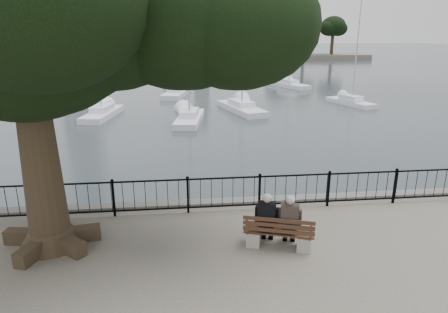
{
  "coord_description": "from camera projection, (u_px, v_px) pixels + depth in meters",
  "views": [
    {
      "loc": [
        -1.12,
        -7.69,
        4.81
      ],
      "look_at": [
        0.0,
        2.5,
        1.6
      ],
      "focal_mm": 32.0,
      "sensor_mm": 36.0,
      "label": 1
    }
  ],
  "objects": [
    {
      "name": "harbor",
      "position": [
        222.0,
        219.0,
        11.84
      ],
      "size": [
        260.0,
        260.0,
        1.2
      ],
      "color": "#51504D",
      "rests_on": "ground"
    },
    {
      "name": "railing",
      "position": [
        224.0,
        192.0,
        11.05
      ],
      "size": [
        22.06,
        0.06,
        1.0
      ],
      "color": "black",
      "rests_on": "ground"
    },
    {
      "name": "bench",
      "position": [
        279.0,
        236.0,
        9.22
      ],
      "size": [
        1.68,
        0.95,
        0.85
      ],
      "color": "gray",
      "rests_on": "ground"
    },
    {
      "name": "person_left",
      "position": [
        267.0,
        221.0,
        9.26
      ],
      "size": [
        0.53,
        0.73,
        1.35
      ],
      "color": "black",
      "rests_on": "ground"
    },
    {
      "name": "person_right",
      "position": [
        289.0,
        223.0,
        9.16
      ],
      "size": [
        0.53,
        0.73,
        1.35
      ],
      "color": "#28231F",
      "rests_on": "ground"
    },
    {
      "name": "tree",
      "position": [
        59.0,
        6.0,
        8.06
      ],
      "size": [
        9.89,
        6.91,
        8.08
      ],
      "color": "black",
      "rests_on": "ground"
    },
    {
      "name": "lion_monument",
      "position": [
        201.0,
        60.0,
        56.12
      ],
      "size": [
        5.53,
        5.53,
        8.28
      ],
      "color": "#51504D",
      "rests_on": "ground"
    },
    {
      "name": "sailboat_a",
      "position": [
        102.0,
        113.0,
        28.46
      ],
      "size": [
        2.38,
        5.64,
        9.4
      ],
      "color": "white",
      "rests_on": "ground"
    },
    {
      "name": "sailboat_b",
      "position": [
        189.0,
        117.0,
        26.84
      ],
      "size": [
        2.29,
        5.56,
        11.31
      ],
      "color": "white",
      "rests_on": "ground"
    },
    {
      "name": "sailboat_c",
      "position": [
        241.0,
        107.0,
        30.38
      ],
      "size": [
        3.23,
        6.31,
        12.48
      ],
      "color": "white",
      "rests_on": "ground"
    },
    {
      "name": "sailboat_d",
      "position": [
        350.0,
        101.0,
        33.15
      ],
      "size": [
        2.85,
        4.97,
        9.1
      ],
      "color": "white",
      "rests_on": "ground"
    },
    {
      "name": "sailboat_e",
      "position": [
        70.0,
        96.0,
        35.17
      ],
      "size": [
        2.71,
        4.99,
        11.76
      ],
      "color": "white",
      "rests_on": "ground"
    },
    {
      "name": "sailboat_f",
      "position": [
        176.0,
        92.0,
        37.9
      ],
      "size": [
        2.93,
        6.29,
        11.98
      ],
      "color": "white",
      "rests_on": "ground"
    },
    {
      "name": "sailboat_g",
      "position": [
        288.0,
        84.0,
        43.92
      ],
      "size": [
        3.88,
        6.08,
        11.35
      ],
      "color": "white",
      "rests_on": "ground"
    },
    {
      "name": "sailboat_h",
      "position": [
        167.0,
        80.0,
        47.25
      ],
      "size": [
        1.62,
        5.02,
        10.65
      ],
      "color": "white",
      "rests_on": "ground"
    },
    {
      "name": "far_shore",
      "position": [
        303.0,
        41.0,
        85.99
      ],
      "size": [
        30.0,
        8.6,
        9.18
      ],
      "color": "#585246",
      "rests_on": "ground"
    }
  ]
}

